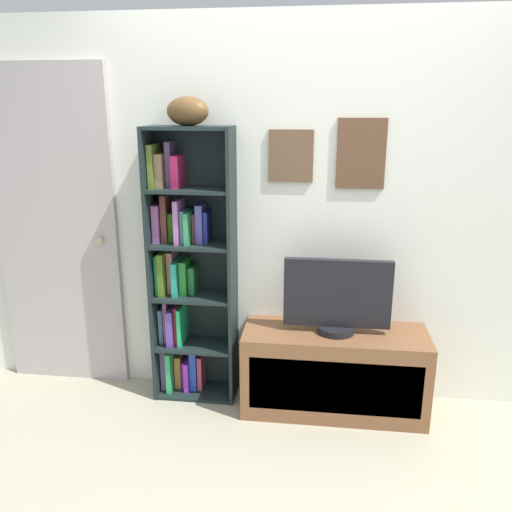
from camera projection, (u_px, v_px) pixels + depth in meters
name	position (u px, v px, depth m)	size (l,w,h in m)	color
back_wall	(306.00, 216.00, 3.10)	(4.80, 0.08, 2.31)	silver
bookshelf	(186.00, 273.00, 3.16)	(0.51, 0.26, 1.69)	black
football	(187.00, 111.00, 2.86)	(0.26, 0.16, 0.16)	brown
tv_stand	(334.00, 371.00, 3.10)	(1.09, 0.41, 0.51)	brown
television	(337.00, 298.00, 2.97)	(0.62, 0.22, 0.45)	black
door	(57.00, 232.00, 3.27)	(0.80, 0.09, 2.05)	#AEA4A3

